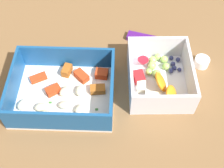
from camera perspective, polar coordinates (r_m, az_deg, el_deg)
The scene contains 5 objects.
table_surface at distance 65.30cm, azimuth 1.72°, elevation -1.73°, with size 80.00×80.00×2.00cm, color brown.
pasta_container at distance 62.82cm, azimuth -9.22°, elevation -1.30°, with size 21.79×17.58×6.46cm.
fruit_bowl at distance 64.59cm, azimuth 8.94°, elevation 1.29°, with size 13.23×15.96×6.41cm.
candy_bar at distance 73.93cm, azimuth 5.66°, elevation 8.76°, with size 7.00×2.40×1.20cm, color #51197A.
paper_cup_liner at distance 71.01cm, azimuth 16.88°, elevation 4.09°, with size 3.34×3.34×2.04cm, color white.
Camera 1 is at (-2.38, -36.26, 55.25)cm, focal length 47.50 mm.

